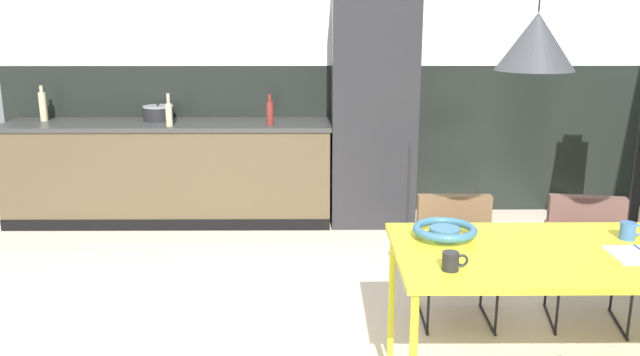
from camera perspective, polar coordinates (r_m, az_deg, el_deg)
back_wall_splashback_dark at (r=6.15m, az=1.07°, el=3.50°), size 6.12×0.12×1.38m
kitchen_counter at (r=5.99m, az=-13.06°, el=0.52°), size 2.91×0.63×0.91m
refrigerator_column at (r=5.76m, az=4.70°, el=6.06°), size 0.73×0.60×2.05m
dining_table at (r=3.35m, az=23.70°, el=-6.58°), size 1.97×0.86×0.76m
armchair_near_window at (r=4.26m, az=22.65°, el=-5.29°), size 0.55×0.54×0.75m
armchair_by_stool at (r=4.06m, az=11.97°, el=-5.57°), size 0.50×0.48×0.75m
fruit_bowl at (r=3.26m, az=10.96°, el=-4.58°), size 0.32×0.32×0.07m
mug_wide_latte at (r=3.54m, az=25.58°, el=-4.23°), size 0.12×0.08×0.09m
mug_glass_clear at (r=2.88m, az=11.53°, el=-7.22°), size 0.12×0.07×0.08m
cooking_pot at (r=6.02m, az=-14.09°, el=5.58°), size 0.27×0.27×0.16m
bottle_spice_small at (r=5.62m, az=-4.44°, el=5.80°), size 0.07×0.07×0.27m
bottle_wine_green at (r=5.68m, az=-13.20°, el=5.57°), size 0.06×0.06×0.28m
bottle_vinegar_dark at (r=6.32m, az=-23.28°, el=5.87°), size 0.06×0.06×0.32m
pendant_lamp_over_table_near at (r=3.03m, az=18.56°, el=11.37°), size 0.35×0.35×1.11m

